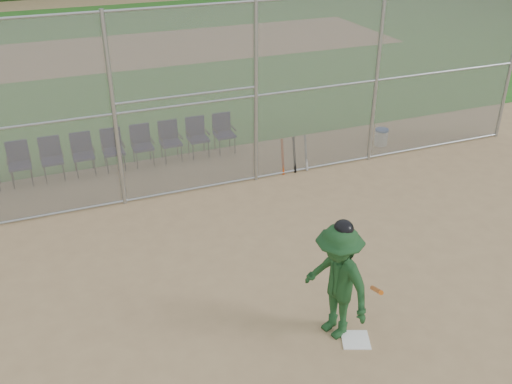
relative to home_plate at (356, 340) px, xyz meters
name	(u,v)px	position (x,y,z in m)	size (l,w,h in m)	color
ground	(317,327)	(-0.40, 0.47, -0.01)	(100.00, 100.00, 0.00)	tan
grass_strip	(116,52)	(-0.40, 18.47, 0.00)	(100.00, 100.00, 0.00)	#245D1C
dirt_patch_far	(116,51)	(-0.40, 18.47, 0.00)	(24.00, 24.00, 0.00)	#A5805C
backstop_fence	(211,98)	(-0.40, 5.47, 2.06)	(16.09, 0.09, 4.00)	gray
home_plate	(356,340)	(0.00, 0.00, 0.00)	(0.40, 0.40, 0.02)	white
batter_at_plate	(337,281)	(-0.21, 0.29, 0.92)	(1.08, 1.42, 1.93)	#1B4520
water_cooler	(381,137)	(4.38, 6.13, 0.21)	(0.35, 0.35, 0.44)	white
spare_bats	(294,155)	(1.60, 5.54, 0.41)	(0.66, 0.26, 0.85)	#D84C14
chair_1	(20,164)	(-4.36, 7.23, 0.47)	(0.54, 0.52, 0.96)	#0E0F36
chair_2	(52,160)	(-3.67, 7.23, 0.47)	(0.54, 0.52, 0.96)	#0E0F36
chair_3	(83,155)	(-2.98, 7.23, 0.47)	(0.54, 0.52, 0.96)	#0E0F36
chair_4	(113,150)	(-2.29, 7.23, 0.47)	(0.54, 0.52, 0.96)	#0E0F36
chair_5	(143,146)	(-1.61, 7.23, 0.47)	(0.54, 0.52, 0.96)	#0E0F36
chair_6	(171,142)	(-0.92, 7.23, 0.47)	(0.54, 0.52, 0.96)	#0E0F36
chair_7	(198,138)	(-0.23, 7.23, 0.47)	(0.54, 0.52, 0.96)	#0E0F36
chair_8	(225,134)	(0.46, 7.23, 0.47)	(0.54, 0.52, 0.96)	#0E0F36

